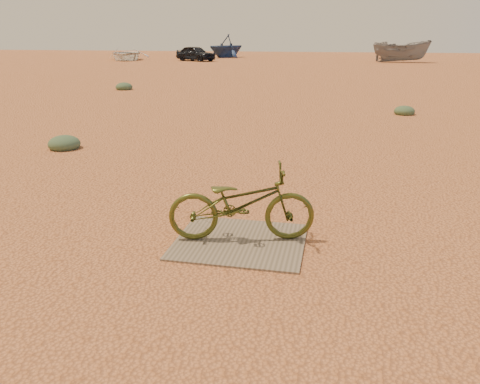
% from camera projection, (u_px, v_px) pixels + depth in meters
% --- Properties ---
extents(ground, '(120.00, 120.00, 0.00)m').
position_uv_depth(ground, '(266.00, 240.00, 5.11)').
color(ground, '#C47344').
rests_on(ground, ground).
extents(plywood_board, '(1.38, 1.20, 0.02)m').
position_uv_depth(plywood_board, '(240.00, 241.00, 5.06)').
color(plywood_board, '#796752').
rests_on(plywood_board, ground).
extents(bicycle, '(1.64, 0.88, 0.82)m').
position_uv_depth(bicycle, '(242.00, 203.00, 4.97)').
color(bicycle, '#454B19').
rests_on(bicycle, plywood_board).
extents(car, '(3.93, 3.01, 1.25)m').
position_uv_depth(car, '(195.00, 53.00, 39.89)').
color(car, black).
rests_on(car, ground).
extents(boat_near_left, '(4.75, 5.81, 1.05)m').
position_uv_depth(boat_near_left, '(126.00, 54.00, 41.27)').
color(boat_near_left, silver).
rests_on(boat_near_left, ground).
extents(boat_far_left, '(5.34, 5.49, 2.20)m').
position_uv_depth(boat_far_left, '(226.00, 46.00, 45.98)').
color(boat_far_left, navy).
rests_on(boat_far_left, ground).
extents(boat_mid_right, '(4.56, 1.92, 1.73)m').
position_uv_depth(boat_mid_right, '(401.00, 51.00, 37.86)').
color(boat_mid_right, slate).
rests_on(boat_mid_right, ground).
extents(kale_a, '(0.62, 0.62, 0.34)m').
position_uv_depth(kale_a, '(65.00, 148.00, 9.23)').
color(kale_a, '#496142').
rests_on(kale_a, ground).
extents(kale_b, '(0.57, 0.57, 0.31)m').
position_uv_depth(kale_b, '(404.00, 114.00, 13.20)').
color(kale_b, '#496142').
rests_on(kale_b, ground).
extents(kale_c, '(0.68, 0.68, 0.37)m').
position_uv_depth(kale_c, '(124.00, 90.00, 19.16)').
color(kale_c, '#496142').
rests_on(kale_c, ground).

